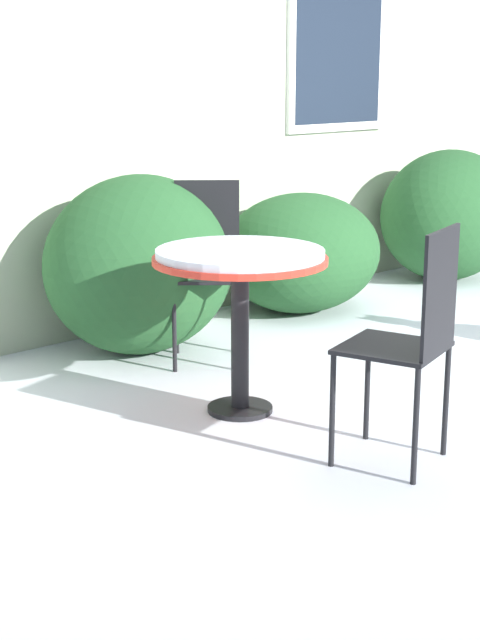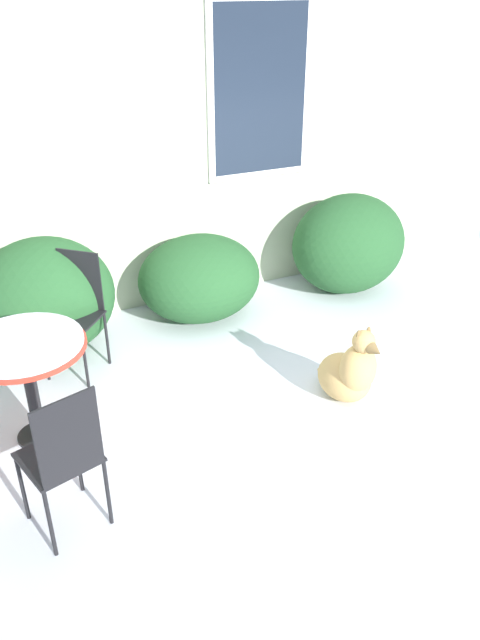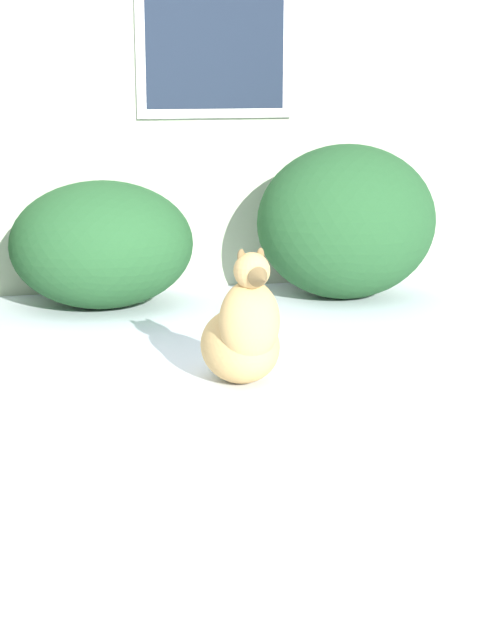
# 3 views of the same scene
# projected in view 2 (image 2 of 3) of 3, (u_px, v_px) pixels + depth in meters

# --- Properties ---
(ground_plane) EXTENTS (16.00, 16.00, 0.00)m
(ground_plane) POSITION_uv_depth(u_px,v_px,m) (274.00, 421.00, 4.59)
(ground_plane) COLOR silver
(house_wall) EXTENTS (8.00, 0.10, 3.05)m
(house_wall) POSITION_uv_depth(u_px,v_px,m) (170.00, 144.00, 5.60)
(house_wall) COLOR #B2BC9E
(house_wall) RESTS_ON ground_plane
(shrub_left) EXTENTS (1.16, 0.96, 1.03)m
(shrub_left) POSITION_uv_depth(u_px,v_px,m) (45.00, 298.00, 5.21)
(shrub_left) COLOR #235128
(shrub_left) RESTS_ON ground_plane
(shrub_middle) EXTENTS (1.15, 1.00, 0.80)m
(shrub_middle) POSITION_uv_depth(u_px,v_px,m) (199.00, 278.00, 5.81)
(shrub_middle) COLOR #235128
(shrub_middle) RESTS_ON ground_plane
(shrub_right) EXTENTS (1.18, 0.97, 1.01)m
(shrub_right) POSITION_uv_depth(u_px,v_px,m) (348.00, 244.00, 6.27)
(shrub_right) COLOR #235128
(shrub_right) RESTS_ON ground_plane
(patio_table) EXTENTS (0.82, 0.82, 0.79)m
(patio_table) POSITION_uv_depth(u_px,v_px,m) (25.00, 355.00, 4.10)
(patio_table) COLOR black
(patio_table) RESTS_ON ground_plane
(patio_chair_near_table) EXTENTS (0.56, 0.56, 1.00)m
(patio_chair_near_table) POSITION_uv_depth(u_px,v_px,m) (76.00, 308.00, 4.96)
(patio_chair_near_table) COLOR black
(patio_chair_near_table) RESTS_ON ground_plane
(patio_chair_far_side) EXTENTS (0.49, 0.49, 1.00)m
(patio_chair_far_side) POSITION_uv_depth(u_px,v_px,m) (64.00, 456.00, 3.43)
(patio_chair_far_side) COLOR black
(patio_chair_far_side) RESTS_ON ground_plane
(dog) EXTENTS (0.43, 0.66, 0.68)m
(dog) POSITION_uv_depth(u_px,v_px,m) (349.00, 373.00, 4.70)
(dog) COLOR tan
(dog) RESTS_ON ground_plane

